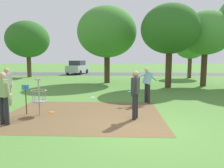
# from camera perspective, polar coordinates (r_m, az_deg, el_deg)

# --- Properties ---
(ground_plane) EXTENTS (160.00, 160.00, 0.00)m
(ground_plane) POSITION_cam_1_polar(r_m,az_deg,el_deg) (6.78, 7.91, -11.46)
(ground_plane) COLOR #518438
(dirt_tee_pad) EXTENTS (5.92, 4.55, 0.01)m
(dirt_tee_pad) POSITION_cam_1_polar(r_m,az_deg,el_deg) (8.18, -7.86, -8.20)
(dirt_tee_pad) COLOR brown
(dirt_tee_pad) RESTS_ON ground
(disc_golf_basket) EXTENTS (0.98, 0.58, 1.39)m
(disc_golf_basket) POSITION_cam_1_polar(r_m,az_deg,el_deg) (8.32, -19.70, -2.99)
(disc_golf_basket) COLOR #9E9EA3
(disc_golf_basket) RESTS_ON ground
(player_foreground_watching) EXTENTS (0.44, 0.50, 1.71)m
(player_foreground_watching) POSITION_cam_1_polar(r_m,az_deg,el_deg) (7.35, 6.39, -2.21)
(player_foreground_watching) COLOR #232328
(player_foreground_watching) RESTS_ON ground
(player_throwing) EXTENTS (1.16, 0.50, 1.71)m
(player_throwing) POSITION_cam_1_polar(r_m,az_deg,el_deg) (10.13, 9.60, 0.38)
(player_throwing) COLOR #232328
(player_throwing) RESTS_ON ground
(player_waiting_left) EXTENTS (0.50, 0.44, 1.71)m
(player_waiting_left) POSITION_cam_1_polar(r_m,az_deg,el_deg) (7.54, -27.55, -2.74)
(player_waiting_left) COLOR #232328
(player_waiting_left) RESTS_ON ground
(player_waiting_right) EXTENTS (0.45, 0.48, 1.71)m
(player_waiting_right) POSITION_cam_1_polar(r_m,az_deg,el_deg) (10.54, -26.69, -0.12)
(player_waiting_right) COLOR tan
(player_waiting_right) RESTS_ON ground
(frisbee_near_basket) EXTENTS (0.23, 0.23, 0.02)m
(frisbee_near_basket) POSITION_cam_1_polar(r_m,az_deg,el_deg) (11.56, -5.24, -3.63)
(frisbee_near_basket) COLOR white
(frisbee_near_basket) RESTS_ON ground
(frisbee_far_right) EXTENTS (0.21, 0.21, 0.02)m
(frisbee_far_right) POSITION_cam_1_polar(r_m,az_deg,el_deg) (8.72, -16.13, -7.41)
(frisbee_far_right) COLOR orange
(frisbee_far_right) RESTS_ON ground
(tree_near_right) EXTENTS (3.42, 3.42, 5.00)m
(tree_near_right) POSITION_cam_1_polar(r_m,az_deg,el_deg) (24.36, 20.68, 9.83)
(tree_near_right) COLOR #4C3823
(tree_near_right) RESTS_ON ground
(tree_mid_left) EXTENTS (4.13, 4.13, 5.97)m
(tree_mid_left) POSITION_cam_1_polar(r_m,az_deg,el_deg) (15.90, 15.52, 14.18)
(tree_mid_left) COLOR #422D1E
(tree_mid_left) RESTS_ON ground
(tree_mid_center) EXTENTS (5.08, 5.08, 6.53)m
(tree_mid_center) POSITION_cam_1_polar(r_m,az_deg,el_deg) (18.43, -1.40, 13.92)
(tree_mid_center) COLOR #422D1E
(tree_mid_center) RESTS_ON ground
(tree_mid_right) EXTENTS (4.79, 4.79, 6.30)m
(tree_mid_right) POSITION_cam_1_polar(r_m,az_deg,el_deg) (25.87, -22.01, 11.21)
(tree_mid_right) COLOR #4C3823
(tree_mid_right) RESTS_ON ground
(tree_far_left) EXTENTS (3.88, 3.88, 5.70)m
(tree_far_left) POSITION_cam_1_polar(r_m,az_deg,el_deg) (17.68, 24.23, 12.55)
(tree_far_left) COLOR #422D1E
(tree_far_left) RESTS_ON ground
(parking_lot_strip) EXTENTS (36.00, 6.00, 0.01)m
(parking_lot_strip) POSITION_cam_1_polar(r_m,az_deg,el_deg) (28.72, 3.78, 2.75)
(parking_lot_strip) COLOR #4C4C51
(parking_lot_strip) RESTS_ON ground
(parked_car_leftmost) EXTENTS (2.48, 4.44, 1.84)m
(parked_car_leftmost) POSITION_cam_1_polar(r_m,az_deg,el_deg) (28.99, -9.40, 4.53)
(parked_car_leftmost) COLOR #B2B7BC
(parked_car_leftmost) RESTS_ON ground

